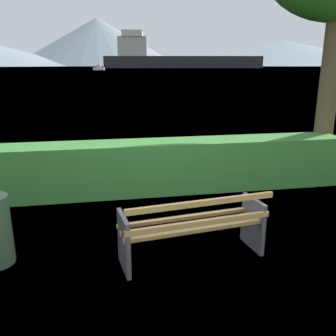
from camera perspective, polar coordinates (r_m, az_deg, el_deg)
name	(u,v)px	position (r m, az deg, el deg)	size (l,w,h in m)	color
ground_plane	(191,256)	(4.66, 3.67, -13.77)	(1400.00, 1400.00, 0.00)	olive
water_surface	(100,67)	(312.20, -10.77, 15.37)	(620.00, 620.00, 0.00)	#7A99A8
park_bench	(194,227)	(4.41, 4.06, -9.31)	(1.83, 0.80, 0.87)	tan
hedge_row	(159,166)	(6.76, -1.45, 0.26)	(7.15, 0.75, 0.95)	#387A33
cargo_ship_large	(171,58)	(243.36, 0.45, 17.03)	(101.78, 29.47, 22.91)	#232328
fishing_boat_near	(99,68)	(158.90, -10.89, 15.23)	(4.81, 2.63, 2.15)	silver
distant_hills	(140,49)	(593.65, -4.40, 18.27)	(878.17, 423.39, 72.02)	gray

